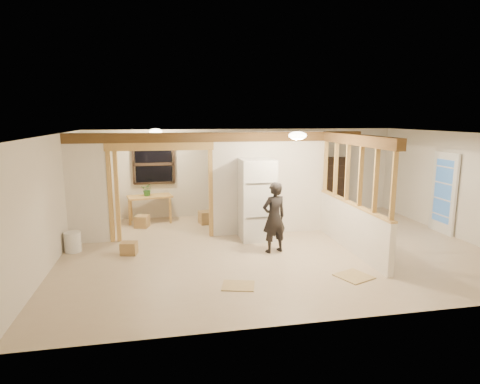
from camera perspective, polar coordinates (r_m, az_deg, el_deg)
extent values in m
cube|color=#C4AF91|center=(8.95, 4.88, -7.97)|extent=(9.00, 6.50, 0.01)
cube|color=white|center=(8.49, 5.15, 8.27)|extent=(9.00, 6.50, 0.01)
cube|color=silver|center=(11.75, 0.68, 2.84)|extent=(9.00, 0.01, 2.50)
cube|color=silver|center=(5.66, 14.07, -6.06)|extent=(9.00, 0.01, 2.50)
cube|color=silver|center=(8.59, -25.27, -1.10)|extent=(0.01, 6.50, 2.50)
cube|color=silver|center=(10.76, 28.73, 0.80)|extent=(0.01, 6.50, 2.50)
cube|color=white|center=(9.64, -20.97, 0.41)|extent=(0.90, 0.12, 2.50)
cube|color=white|center=(9.82, 4.22, 1.27)|extent=(2.80, 0.12, 2.50)
cube|color=tan|center=(9.52, -11.09, -0.13)|extent=(2.46, 0.14, 2.20)
cube|color=brown|center=(9.46, -2.78, 7.81)|extent=(7.00, 0.18, 0.22)
cube|color=brown|center=(8.71, 16.13, 7.17)|extent=(0.18, 3.30, 0.22)
cube|color=white|center=(9.01, 15.51, -4.85)|extent=(0.12, 3.20, 1.00)
cube|color=tan|center=(8.78, 15.89, 2.47)|extent=(0.14, 3.20, 1.32)
cube|color=black|center=(11.40, -12.17, 3.88)|extent=(1.12, 0.10, 1.10)
cube|color=white|center=(11.06, 26.99, -0.14)|extent=(0.12, 0.86, 2.00)
ellipsoid|color=#FFEABF|center=(8.10, 8.19, 7.95)|extent=(0.36, 0.36, 0.16)
ellipsoid|color=#FFEABF|center=(10.46, -11.91, 8.42)|extent=(0.32, 0.32, 0.14)
ellipsoid|color=#FFD88C|center=(9.78, -8.96, 6.62)|extent=(0.07, 0.07, 0.07)
cube|color=white|center=(9.36, 2.41, -1.07)|extent=(0.78, 0.76, 1.89)
imported|color=#272323|center=(8.49, 4.87, -3.63)|extent=(0.63, 0.50, 1.52)
cube|color=tan|center=(11.26, -12.62, -2.34)|extent=(1.26, 0.81, 0.73)
imported|color=#3E6A2F|center=(11.13, -13.03, 0.34)|extent=(0.38, 0.35, 0.35)
cylinder|color=maroon|center=(10.87, -19.76, -3.64)|extent=(0.51, 0.51, 0.56)
cube|color=black|center=(12.45, 13.17, 1.02)|extent=(0.82, 0.27, 1.65)
cylinder|color=white|center=(9.33, -22.70, -6.57)|extent=(0.44, 0.44, 0.44)
cube|color=#A88451|center=(10.89, -4.74, -3.61)|extent=(0.46, 0.42, 0.34)
cube|color=#A88451|center=(10.81, -13.76, -4.08)|extent=(0.41, 0.41, 0.31)
cube|color=#A88451|center=(8.80, -15.52, -7.72)|extent=(0.37, 0.32, 0.26)
cube|color=tan|center=(7.68, 15.91, -11.46)|extent=(0.71, 0.71, 0.02)
cube|color=tan|center=(7.02, -0.25, -13.18)|extent=(0.64, 0.56, 0.02)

